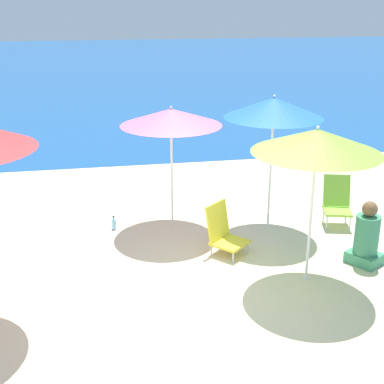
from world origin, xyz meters
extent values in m
plane|color=beige|center=(0.00, 0.00, 0.00)|extent=(60.00, 60.00, 0.00)
cube|color=#1E5699|center=(0.00, 25.92, 0.00)|extent=(60.00, 40.00, 0.01)
cylinder|color=white|center=(0.26, 2.46, 0.84)|extent=(0.04, 0.04, 1.67)
cone|color=pink|center=(0.26, 2.46, 1.80)|extent=(1.59, 1.59, 0.26)
sphere|color=white|center=(0.26, 2.46, 1.95)|extent=(0.04, 0.04, 0.04)
cylinder|color=white|center=(1.72, 0.31, 0.87)|extent=(0.04, 0.04, 1.75)
cone|color=#8ECC3D|center=(1.72, 0.31, 1.90)|extent=(1.60, 1.60, 0.29)
sphere|color=white|center=(1.72, 0.31, 2.06)|extent=(0.04, 0.04, 0.04)
cylinder|color=white|center=(1.78, 2.08, 0.91)|extent=(0.04, 0.04, 1.81)
cone|color=blue|center=(1.78, 2.08, 1.97)|extent=(1.53, 1.53, 0.31)
sphere|color=white|center=(1.78, 2.08, 2.14)|extent=(0.04, 0.04, 0.04)
cylinder|color=silver|center=(2.66, 1.77, 0.12)|extent=(0.02, 0.02, 0.25)
cylinder|color=silver|center=(3.01, 1.67, 0.12)|extent=(0.02, 0.02, 0.25)
cylinder|color=silver|center=(2.77, 2.13, 0.12)|extent=(0.02, 0.02, 0.25)
cylinder|color=silver|center=(3.12, 2.03, 0.12)|extent=(0.02, 0.02, 0.25)
cube|color=#8ECC3D|center=(2.89, 1.90, 0.27)|extent=(0.53, 0.54, 0.04)
cube|color=#8ECC3D|center=(2.95, 2.11, 0.55)|extent=(0.47, 0.31, 0.51)
cylinder|color=silver|center=(0.90, 0.97, 0.08)|extent=(0.02, 0.02, 0.16)
cylinder|color=silver|center=(1.19, 1.23, 0.08)|extent=(0.02, 0.02, 0.16)
cylinder|color=silver|center=(0.64, 1.25, 0.08)|extent=(0.02, 0.02, 0.16)
cylinder|color=silver|center=(0.94, 1.51, 0.08)|extent=(0.02, 0.02, 0.16)
cube|color=yellow|center=(0.92, 1.24, 0.18)|extent=(0.65, 0.64, 0.04)
cube|color=yellow|center=(0.77, 1.41, 0.47)|extent=(0.44, 0.41, 0.54)
cube|color=#3F8C66|center=(2.71, 0.61, 0.08)|extent=(0.54, 0.56, 0.16)
cylinder|color=#3F8C66|center=(2.71, 0.61, 0.44)|extent=(0.33, 0.33, 0.56)
sphere|color=brown|center=(2.71, 0.61, 0.82)|extent=(0.21, 0.21, 0.21)
cylinder|color=#8CCCEA|center=(-0.70, 2.45, 0.08)|extent=(0.07, 0.07, 0.16)
cylinder|color=#8CCCEA|center=(-0.70, 2.45, 0.19)|extent=(0.03, 0.03, 0.05)
cylinder|color=black|center=(-0.70, 2.45, 0.22)|extent=(0.03, 0.03, 0.02)
camera|label=1|loc=(-0.93, -5.58, 3.51)|focal=50.00mm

